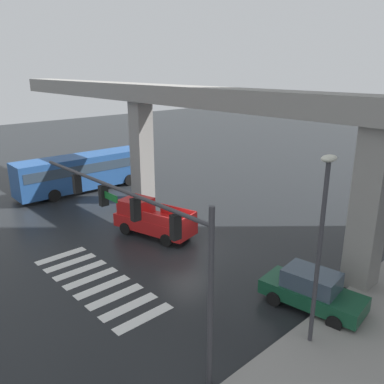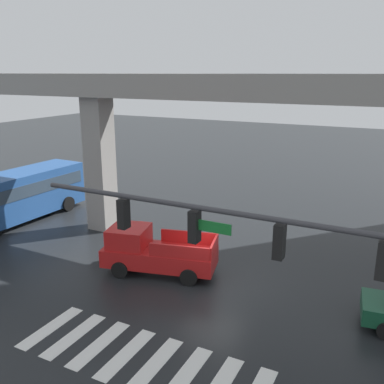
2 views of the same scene
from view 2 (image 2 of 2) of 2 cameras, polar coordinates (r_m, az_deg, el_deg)
ground_plane at (r=18.95m, az=2.97°, el=-12.08°), size 120.00×120.00×0.00m
crosswalk_stripes at (r=14.68m, az=-6.97°, el=-21.39°), size 8.25×2.80×0.01m
elevated_overpass at (r=19.89m, az=7.28°, el=11.71°), size 52.54×2.10×8.80m
pickup_truck at (r=19.56m, az=-5.22°, el=-7.99°), size 5.41×3.07×2.08m
city_bus at (r=27.47m, az=-23.91°, el=-0.65°), size 3.05×10.88×2.99m
traffic_signal_mast at (r=10.20m, az=12.30°, el=-8.75°), size 10.89×0.32×6.20m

